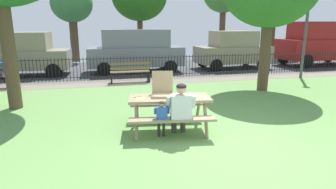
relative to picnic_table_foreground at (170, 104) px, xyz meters
name	(u,v)px	position (x,y,z in m)	size (l,w,h in m)	color
ground	(200,119)	(0.94, 0.55, -0.61)	(28.00, 11.74, 0.02)	#6A9A51
cobblestone_walkway	(161,81)	(0.94, 5.73, -0.60)	(28.00, 1.40, 0.01)	gray
street_asphalt	(147,68)	(0.94, 9.46, -0.60)	(28.00, 6.07, 0.01)	#424247
picnic_table_foreground	(170,104)	(0.00, 0.00, 0.00)	(1.98, 1.70, 0.79)	gray
pizza_box_open	(162,91)	(-0.13, 0.16, 0.27)	(0.57, 0.60, 0.53)	tan
pizza_slice_on_table	(140,97)	(-0.66, 0.06, 0.18)	(0.25, 0.27, 0.02)	#EBD27B
adult_at_table	(181,108)	(0.11, -0.52, 0.06)	(0.63, 0.63, 1.19)	#3F3F3F
child_at_table	(162,116)	(-0.28, -0.50, -0.09)	(0.33, 0.33, 0.84)	#303030
iron_fence_streetside	(158,66)	(0.94, 6.43, -0.09)	(20.47, 0.03, 0.99)	black
park_bench_center	(130,73)	(-0.36, 5.59, -0.18)	(1.61, 0.49, 0.85)	brown
lamp_post_walkway	(307,22)	(7.17, 5.01, 1.82)	(0.28, 0.28, 3.94)	#4C4C51
parked_car_left	(25,54)	(-4.87, 8.24, 0.41)	(3.96, 1.94, 1.98)	gray
parked_car_center	(136,50)	(0.18, 8.24, 0.50)	(4.61, 1.96, 2.08)	slate
parked_car_right	(233,50)	(5.37, 8.24, 0.41)	(3.99, 2.01, 1.98)	gray
parked_car_far_right	(321,42)	(10.74, 8.24, 0.71)	(4.76, 2.19, 2.46)	maroon
far_tree_midleft	(72,5)	(-3.10, 13.14, 2.85)	(2.51, 2.51, 4.68)	brown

